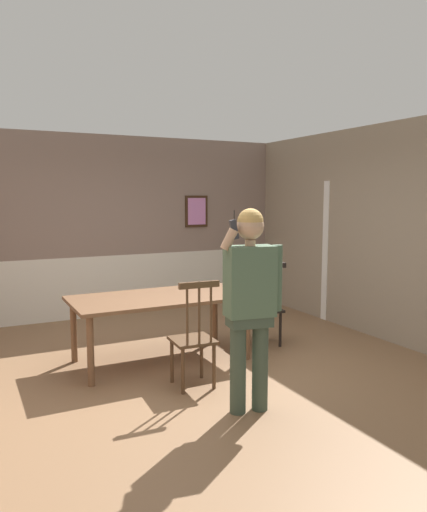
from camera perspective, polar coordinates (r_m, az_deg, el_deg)
name	(u,v)px	position (r m, az deg, el deg)	size (l,w,h in m)	color
ground_plane	(191,372)	(5.45, -2.60, -13.19)	(6.44, 6.44, 0.00)	#846042
room_back_partition	(115,230)	(7.91, -11.28, 3.00)	(5.60, 0.17, 2.81)	gray
room_right_partition	(388,233)	(6.77, 19.50, 2.52)	(0.13, 5.85, 2.81)	gray
dining_table	(161,302)	(5.64, -6.10, -5.35)	(2.01, 1.03, 0.75)	brown
chair_near_window	(264,306)	(6.30, 5.89, -5.78)	(0.47, 0.47, 1.06)	black
chair_by_doorway	(194,338)	(4.89, -2.28, -9.40)	(0.42, 0.42, 1.08)	#513823
person_figure	(250,295)	(4.23, 4.30, -4.52)	(0.57, 0.29, 1.77)	#3A493A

